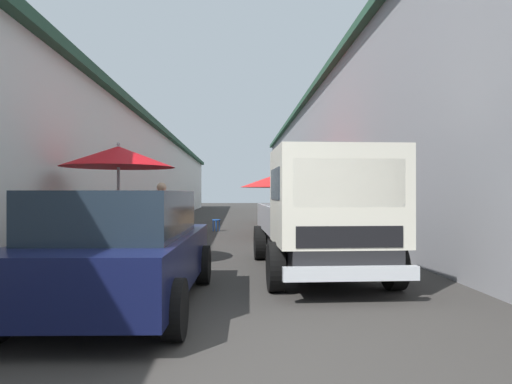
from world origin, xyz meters
The scene contains 12 objects.
ground centered at (13.50, 0.00, 0.00)m, with size 90.00×90.00×0.00m, color #33302D.
building_left_whitewash centered at (15.75, 7.04, 2.23)m, with size 49.80×7.50×4.45m.
building_right_concrete centered at (15.75, -7.04, 3.11)m, with size 49.80×7.50×6.21m.
fruit_stall_near_right centered at (12.92, -1.90, 1.67)m, with size 2.80×2.80×2.18m.
fruit_stall_mid_lane centered at (10.44, -1.51, 1.70)m, with size 2.79×2.79×2.17m.
fruit_stall_near_left centered at (5.25, 2.33, 1.85)m, with size 2.20×2.20×2.42m.
fruit_stall_far_left centered at (17.33, -1.83, 1.70)m, with size 2.56×2.56×2.20m.
hatchback_car centered at (2.11, 1.39, 0.74)m, with size 3.95×2.01×1.45m.
delivery_truck centered at (3.56, -1.45, 1.04)m, with size 4.96×2.06×2.08m.
vendor_by_crates centered at (6.98, 1.75, 0.97)m, with size 0.23×0.66×1.67m.
parked_scooter centered at (9.69, 1.96, 0.45)m, with size 1.69×0.46×1.14m.
plastic_stool centered at (12.95, 0.75, 0.33)m, with size 0.30×0.30×0.43m.
Camera 1 is at (-3.49, -0.04, 1.43)m, focal length 30.94 mm.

